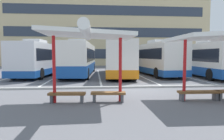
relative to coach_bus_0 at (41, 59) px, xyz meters
name	(u,v)px	position (x,y,z in m)	size (l,w,h in m)	color
ground_plane	(137,90)	(7.98, -9.35, -1.67)	(160.00, 160.00, 0.00)	slate
terminal_building	(105,27)	(8.01, 26.42, 6.92)	(42.77, 15.08, 19.93)	#D1BC8C
coach_bus_0	(41,59)	(0.00, 0.00, 0.00)	(3.37, 10.31, 3.55)	silver
coach_bus_1	(80,59)	(3.95, 0.39, -0.03)	(3.20, 11.93, 3.59)	silver
coach_bus_2	(119,59)	(8.03, -0.18, 0.06)	(3.47, 12.27, 3.69)	silver
coach_bus_3	(152,59)	(11.80, 0.43, 0.03)	(3.39, 11.64, 3.60)	silver
coach_bus_4	(201,60)	(16.03, -2.06, -0.06)	(2.63, 10.35, 3.50)	silver
lane_stripe_0	(14,77)	(-2.28, -1.03, -1.67)	(0.16, 14.00, 0.01)	white
lane_stripe_1	(57,76)	(1.82, -1.03, -1.67)	(0.16, 14.00, 0.01)	white
lane_stripe_2	(99,76)	(5.93, -1.03, -1.67)	(0.16, 14.00, 0.01)	white
lane_stripe_3	(139,76)	(10.03, -1.03, -1.67)	(0.16, 14.00, 0.01)	white
lane_stripe_4	(178,75)	(14.14, -1.03, -1.67)	(0.16, 14.00, 0.01)	white
lane_stripe_5	(216,75)	(18.24, -1.03, -1.67)	(0.16, 14.00, 0.01)	white
waiting_shelter_0	(87,35)	(5.16, -12.40, 1.24)	(3.90, 4.47, 3.16)	red
bench_0	(67,95)	(4.26, -12.20, -1.34)	(1.63, 0.54, 0.45)	brown
bench_1	(108,95)	(6.06, -12.23, -1.34)	(1.56, 0.55, 0.45)	brown
waiting_shelter_1	(223,37)	(11.10, -12.58, 1.19)	(4.17, 5.33, 3.11)	red
bench_2	(199,93)	(10.20, -12.32, -1.33)	(1.90, 0.46, 0.45)	brown
platform_kerb	(134,87)	(7.98, -8.56, -1.61)	(44.00, 0.24, 0.12)	#ADADA8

